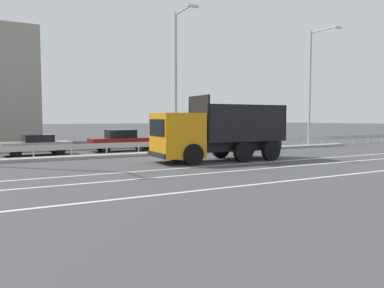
% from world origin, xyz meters
% --- Properties ---
extents(ground_plane, '(320.00, 320.00, 0.00)m').
position_xyz_m(ground_plane, '(0.00, 0.00, 0.00)').
color(ground_plane, '#424244').
extents(lane_strip_0, '(60.34, 0.16, 0.01)m').
position_xyz_m(lane_strip_0, '(1.52, -4.11, 0.00)').
color(lane_strip_0, silver).
rests_on(lane_strip_0, ground_plane).
extents(lane_strip_1, '(60.34, 0.16, 0.01)m').
position_xyz_m(lane_strip_1, '(1.52, -6.04, 0.00)').
color(lane_strip_1, silver).
rests_on(lane_strip_1, ground_plane).
extents(lane_strip_2, '(60.34, 0.16, 0.01)m').
position_xyz_m(lane_strip_2, '(1.52, -9.08, 0.00)').
color(lane_strip_2, silver).
rests_on(lane_strip_2, ground_plane).
extents(median_island, '(33.19, 1.10, 0.18)m').
position_xyz_m(median_island, '(0.00, 2.35, 0.09)').
color(median_island, gray).
rests_on(median_island, ground_plane).
extents(median_guardrail, '(60.34, 0.09, 0.78)m').
position_xyz_m(median_guardrail, '(0.00, 3.18, 0.57)').
color(median_guardrail, '#9EA0A5').
rests_on(median_guardrail, ground_plane).
extents(dump_truck, '(7.42, 3.01, 3.45)m').
position_xyz_m(dump_truck, '(0.54, -2.25, 1.30)').
color(dump_truck, orange).
rests_on(dump_truck, ground_plane).
extents(median_road_sign, '(0.82, 0.16, 2.40)m').
position_xyz_m(median_road_sign, '(5.29, 2.35, 1.30)').
color(median_road_sign, white).
rests_on(median_road_sign, ground_plane).
extents(street_lamp_2, '(0.71, 2.56, 8.93)m').
position_xyz_m(street_lamp_2, '(1.18, 2.13, 4.99)').
color(street_lamp_2, '#ADADB2').
rests_on(street_lamp_2, ground_plane).
extents(street_lamp_3, '(0.70, 2.71, 9.17)m').
position_xyz_m(street_lamp_3, '(13.26, 2.33, 5.13)').
color(street_lamp_3, '#ADADB2').
rests_on(street_lamp_3, ground_plane).
extents(parked_car_3, '(4.05, 2.18, 1.28)m').
position_xyz_m(parked_car_3, '(-6.76, 5.67, 0.66)').
color(parked_car_3, gray).
rests_on(parked_car_3, ground_plane).
extents(parked_car_4, '(4.57, 1.80, 1.49)m').
position_xyz_m(parked_car_4, '(-1.13, 6.08, 0.74)').
color(parked_car_4, maroon).
rests_on(parked_car_4, ground_plane).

